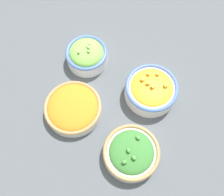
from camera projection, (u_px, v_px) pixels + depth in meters
The scene contains 5 objects.
ground_plane at pixel (112, 102), 0.80m from camera, with size 3.00×3.00×0.00m, color #4C5156.
bowl_carrots at pixel (73, 108), 0.76m from camera, with size 0.18×0.18×0.05m.
bowl_broccoli at pixel (131, 153), 0.71m from camera, with size 0.16×0.16×0.07m.
bowl_lettuce at pixel (87, 55), 0.83m from camera, with size 0.14×0.14×0.08m.
bowl_squash at pixel (151, 90), 0.78m from camera, with size 0.16×0.16×0.08m.
Camera 1 is at (0.26, 0.16, 0.74)m, focal length 40.00 mm.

